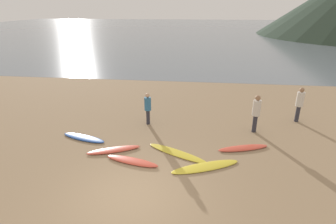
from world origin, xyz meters
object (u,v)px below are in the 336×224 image
(surfboard_4, at_px, (205,167))
(surfboard_5, at_px, (243,148))
(surfboard_1, at_px, (114,150))
(surfboard_2, at_px, (132,161))
(person_0, at_px, (300,102))
(surfboard_0, at_px, (84,138))
(surfboard_3, at_px, (177,153))
(person_1, at_px, (148,106))
(person_2, at_px, (256,111))

(surfboard_4, xyz_separation_m, surfboard_5, (1.56, 1.57, 0.01))
(surfboard_4, bearing_deg, surfboard_1, 143.84)
(surfboard_2, height_order, person_0, person_0)
(surfboard_0, height_order, surfboard_4, surfboard_0)
(surfboard_3, xyz_separation_m, surfboard_4, (1.13, -0.86, 0.00))
(surfboard_4, bearing_deg, surfboard_0, 138.32)
(surfboard_1, xyz_separation_m, person_1, (0.89, 2.81, 0.90))
(surfboard_3, height_order, surfboard_5, surfboard_5)
(surfboard_1, distance_m, surfboard_5, 5.32)
(surfboard_4, xyz_separation_m, person_1, (-2.80, 3.59, 0.92))
(surfboard_2, height_order, person_2, person_2)
(surfboard_4, distance_m, surfboard_5, 2.22)
(surfboard_5, bearing_deg, person_2, 49.23)
(surfboard_5, distance_m, person_2, 2.12)
(surfboard_5, xyz_separation_m, person_1, (-4.36, 2.01, 0.91))
(surfboard_1, relative_size, surfboard_5, 0.99)
(surfboard_4, relative_size, person_1, 1.65)
(surfboard_1, bearing_deg, surfboard_2, -61.33)
(surfboard_0, height_order, person_1, person_1)
(person_1, distance_m, person_2, 5.09)
(surfboard_4, relative_size, person_0, 1.48)
(person_0, xyz_separation_m, person_1, (-7.44, -1.22, -0.11))
(surfboard_3, bearing_deg, person_0, 62.14)
(surfboard_1, bearing_deg, surfboard_4, -35.16)
(surfboard_4, bearing_deg, person_2, 31.11)
(surfboard_2, bearing_deg, surfboard_3, 40.87)
(surfboard_3, bearing_deg, person_2, 63.39)
(surfboard_5, bearing_deg, surfboard_4, -153.04)
(surfboard_4, bearing_deg, person_1, 103.70)
(person_0, bearing_deg, person_2, 9.81)
(surfboard_1, height_order, person_0, person_0)
(surfboard_1, bearing_deg, person_0, 2.50)
(surfboard_3, relative_size, surfboard_4, 1.01)
(surfboard_4, height_order, person_0, person_0)
(person_2, bearing_deg, surfboard_4, -41.00)
(surfboard_1, bearing_deg, person_2, -0.41)
(surfboard_5, bearing_deg, person_0, 28.14)
(surfboard_2, relative_size, surfboard_5, 0.99)
(surfboard_2, distance_m, person_2, 6.08)
(surfboard_3, bearing_deg, surfboard_0, -163.21)
(surfboard_2, height_order, surfboard_3, surfboard_2)
(surfboard_2, height_order, surfboard_4, surfboard_2)
(surfboard_5, height_order, person_1, person_1)
(surfboard_0, height_order, person_0, person_0)
(person_0, relative_size, person_2, 1.00)
(surfboard_0, xyz_separation_m, surfboard_3, (4.23, -0.82, -0.01))
(person_1, relative_size, person_2, 0.90)
(surfboard_0, relative_size, surfboard_1, 1.01)
(surfboard_4, height_order, surfboard_5, surfboard_5)
(person_1, bearing_deg, surfboard_3, 117.39)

